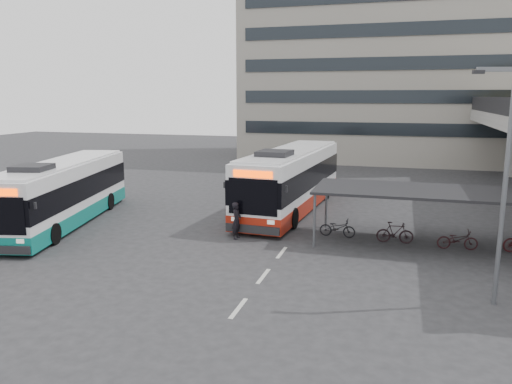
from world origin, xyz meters
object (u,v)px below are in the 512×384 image
(bus_main, at_px, (291,180))
(pedestrian, at_px, (237,221))
(lamp_post, at_px, (503,174))
(bus_teal, at_px, (63,193))

(bus_main, height_order, pedestrian, bus_main)
(pedestrian, relative_size, lamp_post, 0.23)
(bus_main, height_order, lamp_post, lamp_post)
(bus_main, height_order, bus_teal, bus_main)
(bus_main, xyz_separation_m, lamp_post, (9.19, -11.66, 2.51))
(bus_main, xyz_separation_m, bus_teal, (-10.86, -6.54, -0.15))
(bus_main, bearing_deg, bus_teal, -144.99)
(bus_main, relative_size, lamp_post, 1.75)
(bus_main, bearing_deg, lamp_post, -47.80)
(bus_teal, bearing_deg, bus_main, 18.53)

